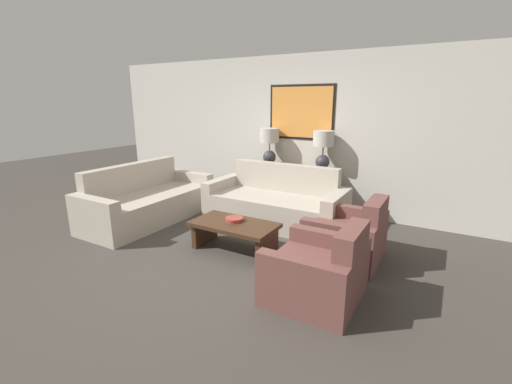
% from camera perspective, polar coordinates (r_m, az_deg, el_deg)
% --- Properties ---
extents(ground_plane, '(20.00, 20.00, 0.00)m').
position_cam_1_polar(ground_plane, '(4.33, -6.14, -10.99)').
color(ground_plane, '#3D3833').
extents(back_wall, '(8.34, 0.12, 2.65)m').
position_cam_1_polar(back_wall, '(6.11, 7.62, 9.58)').
color(back_wall, beige).
rests_on(back_wall, ground_plane).
extents(console_table, '(1.50, 0.37, 0.78)m').
position_cam_1_polar(console_table, '(6.03, 6.34, 0.45)').
color(console_table, brown).
rests_on(console_table, ground_plane).
extents(table_lamp_left, '(0.34, 0.34, 0.65)m').
position_cam_1_polar(table_lamp_left, '(6.09, 2.26, 8.22)').
color(table_lamp_left, '#333338').
rests_on(table_lamp_left, console_table).
extents(table_lamp_right, '(0.34, 0.34, 0.65)m').
position_cam_1_polar(table_lamp_right, '(5.70, 11.14, 7.48)').
color(table_lamp_right, '#333338').
rests_on(table_lamp_right, console_table).
extents(couch_by_back_wall, '(2.18, 0.94, 0.90)m').
position_cam_1_polar(couch_by_back_wall, '(5.44, 3.31, -2.06)').
color(couch_by_back_wall, '#ADA393').
rests_on(couch_by_back_wall, ground_plane).
extents(couch_by_side, '(0.94, 2.18, 0.90)m').
position_cam_1_polar(couch_by_side, '(5.83, -17.59, -1.58)').
color(couch_by_side, '#ADA393').
rests_on(couch_by_side, ground_plane).
extents(coffee_table, '(1.10, 0.59, 0.38)m').
position_cam_1_polar(coffee_table, '(4.44, -3.65, -6.36)').
color(coffee_table, '#3D2616').
rests_on(coffee_table, ground_plane).
extents(decorative_bowl, '(0.23, 0.23, 0.05)m').
position_cam_1_polar(decorative_bowl, '(4.46, -3.64, -4.56)').
color(decorative_bowl, '#93382D').
rests_on(decorative_bowl, coffee_table).
extents(armchair_near_back_wall, '(0.84, 0.89, 0.79)m').
position_cam_1_polar(armchair_near_back_wall, '(4.37, 15.08, -7.30)').
color(armchair_near_back_wall, brown).
rests_on(armchair_near_back_wall, ground_plane).
extents(armchair_near_camera, '(0.84, 0.89, 0.79)m').
position_cam_1_polar(armchair_near_camera, '(3.47, 10.39, -13.09)').
color(armchair_near_camera, brown).
rests_on(armchair_near_camera, ground_plane).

